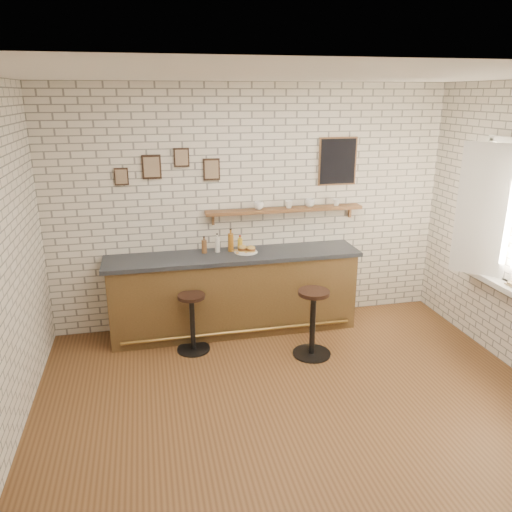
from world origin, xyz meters
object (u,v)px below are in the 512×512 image
at_px(bitters_bottle_white, 217,245).
at_px(shelf_cup_d, 336,202).
at_px(ciabatta_sandwich, 247,249).
at_px(bar_counter, 234,292).
at_px(bitters_bottle_amber, 231,242).
at_px(bar_stool_right, 313,321).
at_px(shelf_cup_c, 310,203).
at_px(bitters_bottle_brown, 204,246).
at_px(sandwich_plate, 246,252).
at_px(book_lower, 512,287).
at_px(shelf_cup_b, 289,204).
at_px(bar_stool_left, 192,321).
at_px(shelf_cup_a, 259,206).
at_px(condiment_bottle_yellow, 240,244).

distance_m(bitters_bottle_white, shelf_cup_d, 1.62).
bearing_deg(ciabatta_sandwich, bitters_bottle_white, 165.67).
height_order(bar_counter, bitters_bottle_amber, bitters_bottle_amber).
bearing_deg(bar_stool_right, ciabatta_sandwich, 124.06).
bearing_deg(shelf_cup_c, bitters_bottle_brown, 121.29).
bearing_deg(shelf_cup_c, sandwich_plate, 129.00).
bearing_deg(shelf_cup_d, book_lower, -55.61).
relative_size(shelf_cup_b, shelf_cup_d, 1.09).
bearing_deg(bar_stool_right, bitters_bottle_amber, 128.79).
height_order(bitters_bottle_brown, shelf_cup_b, shelf_cup_b).
xyz_separation_m(bitters_bottle_brown, bar_stool_left, (-0.23, -0.54, -0.72)).
relative_size(bitters_bottle_amber, shelf_cup_a, 2.31).
bearing_deg(condiment_bottle_yellow, shelf_cup_a, 17.30).
bearing_deg(condiment_bottle_yellow, bar_stool_left, -141.03).
relative_size(shelf_cup_a, shelf_cup_b, 1.23).
bearing_deg(ciabatta_sandwich, shelf_cup_a, 41.70).
distance_m(shelf_cup_c, book_lower, 2.47).
relative_size(bitters_bottle_white, bitters_bottle_amber, 0.82).
distance_m(sandwich_plate, shelf_cup_a, 0.59).
distance_m(bar_counter, shelf_cup_c, 1.47).
bearing_deg(shelf_cup_b, shelf_cup_a, 126.36).
distance_m(bitters_bottle_amber, bar_stool_right, 1.41).
bearing_deg(bar_stool_left, condiment_bottle_yellow, 38.97).
distance_m(sandwich_plate, ciabatta_sandwich, 0.04).
xyz_separation_m(sandwich_plate, book_lower, (2.52, -1.56, -0.08)).
xyz_separation_m(ciabatta_sandwich, bar_stool_right, (0.58, -0.86, -0.64)).
bearing_deg(bitters_bottle_brown, bitters_bottle_amber, 0.00).
xyz_separation_m(bar_counter, shelf_cup_b, (0.74, 0.20, 1.04)).
height_order(bitters_bottle_amber, shelf_cup_b, shelf_cup_b).
bearing_deg(bitters_bottle_white, bitters_bottle_amber, 0.00).
height_order(sandwich_plate, book_lower, sandwich_plate).
height_order(bar_stool_left, bar_stool_right, bar_stool_right).
relative_size(bar_stool_right, shelf_cup_b, 7.82).
xyz_separation_m(bitters_bottle_amber, shelf_cup_c, (1.03, 0.08, 0.42)).
bearing_deg(bar_counter, bar_stool_right, -47.81).
distance_m(bar_stool_right, shelf_cup_c, 1.55).
xyz_separation_m(shelf_cup_a, shelf_cup_b, (0.39, 0.00, -0.00)).
bearing_deg(bar_stool_left, sandwich_plate, 31.99).
bearing_deg(bitters_bottle_amber, bar_counter, -83.95).
xyz_separation_m(sandwich_plate, ciabatta_sandwich, (0.01, -0.00, 0.04)).
height_order(shelf_cup_d, book_lower, shelf_cup_d).
bearing_deg(bitters_bottle_brown, bar_stool_right, -41.01).
xyz_separation_m(bitters_bottle_amber, shelf_cup_d, (1.39, 0.08, 0.42)).
distance_m(ciabatta_sandwich, shelf_cup_a, 0.55).
relative_size(bitters_bottle_white, shelf_cup_d, 2.54).
bearing_deg(ciabatta_sandwich, book_lower, -31.98).
relative_size(sandwich_plate, shelf_cup_c, 2.25).
height_order(bitters_bottle_amber, condiment_bottle_yellow, bitters_bottle_amber).
relative_size(bitters_bottle_amber, bar_stool_right, 0.36).
relative_size(sandwich_plate, condiment_bottle_yellow, 1.44).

